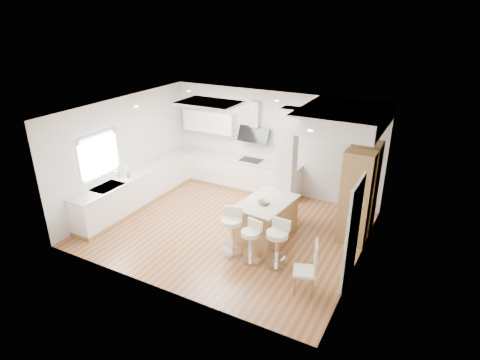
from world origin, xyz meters
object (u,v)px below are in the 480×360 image
Objects in this scene: bar_stool_a at (232,228)px; bar_stool_c at (277,241)px; peninsula at (266,219)px; bar_stool_b at (251,239)px; dining_chair at (310,266)px.

bar_stool_c is (1.04, -0.02, 0.00)m from bar_stool_a.
bar_stool_a is 1.00× the size of bar_stool_c.
bar_stool_c is (0.67, -0.95, 0.12)m from peninsula.
peninsula is 1.05m from bar_stool_b.
peninsula is 1.00m from bar_stool_a.
peninsula is 1.70× the size of bar_stool_b.
peninsula is at bearing 118.76° from dining_chair.
bar_stool_a reaches higher than bar_stool_b.
peninsula is at bearing 109.07° from bar_stool_b.
bar_stool_a and bar_stool_c have the same top height.
bar_stool_a reaches higher than peninsula.
bar_stool_b is at bearing -26.71° from bar_stool_a.
peninsula is 1.52× the size of bar_stool_a.
bar_stool_a is at bearing 178.61° from bar_stool_b.
bar_stool_a is 1.04m from bar_stool_c.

